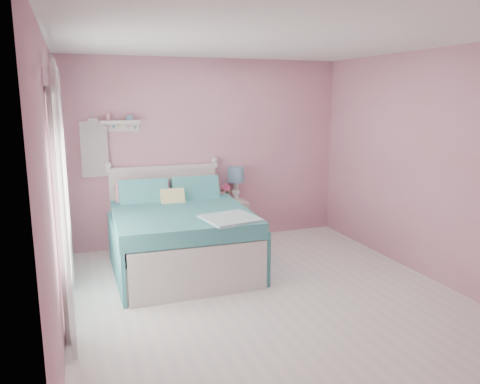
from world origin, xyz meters
TOP-DOWN VIEW (x-y plane):
  - floor at (0.00, 0.00)m, footprint 4.50×4.50m
  - room_shell at (0.00, 0.00)m, footprint 4.50×4.50m
  - bed at (-0.66, 1.26)m, footprint 1.62×2.00m
  - nightstand at (0.28, 2.02)m, footprint 0.42×0.41m
  - table_lamp at (0.38, 2.10)m, footprint 0.24×0.24m
  - vase at (0.19, 2.01)m, footprint 0.17×0.17m
  - teacup at (0.20, 1.88)m, footprint 0.13×0.13m
  - roses at (0.19, 2.00)m, footprint 0.14×0.11m
  - wall_shelf at (-1.21, 2.19)m, footprint 0.50×0.15m
  - hanging_dress at (-1.55, 2.18)m, footprint 0.34×0.03m
  - french_door at (-1.97, 0.40)m, footprint 0.04×1.32m
  - curtain_near at (-1.92, -0.34)m, footprint 0.04×0.40m
  - curtain_far at (-1.92, 1.14)m, footprint 0.04×0.40m

SIDE VIEW (x-z plane):
  - floor at x=0.00m, z-range 0.00..0.00m
  - nightstand at x=0.28m, z-range 0.00..0.60m
  - bed at x=-0.66m, z-range -0.17..0.97m
  - teacup at x=0.20m, z-range 0.60..0.68m
  - vase at x=0.19m, z-range 0.60..0.77m
  - roses at x=0.19m, z-range 0.74..0.86m
  - table_lamp at x=0.38m, z-range 0.70..1.18m
  - french_door at x=-1.97m, z-range -0.01..2.15m
  - curtain_near at x=-1.92m, z-range 0.02..2.34m
  - curtain_far at x=-1.92m, z-range 0.02..2.34m
  - hanging_dress at x=-1.55m, z-range 1.04..1.76m
  - room_shell at x=0.00m, z-range -0.67..3.83m
  - wall_shelf at x=-1.21m, z-range 1.61..1.86m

